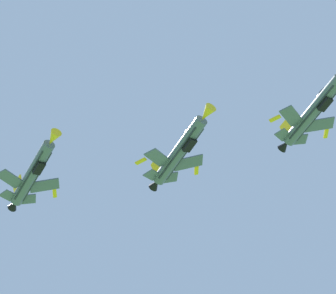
% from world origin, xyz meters
% --- Properties ---
extents(fighter_jet_left_wing, '(9.92, 15.38, 4.59)m').
position_xyz_m(fighter_jet_left_wing, '(27.81, 47.72, 86.60)').
color(fighter_jet_left_wing, '#4C5666').
extents(fighter_jet_right_wing, '(9.69, 15.38, 4.92)m').
position_xyz_m(fighter_jet_right_wing, '(10.35, 54.46, 82.98)').
color(fighter_jet_right_wing, '#4C5666').
extents(fighter_jet_left_outer, '(9.93, 15.38, 4.58)m').
position_xyz_m(fighter_jet_left_outer, '(-9.43, 62.20, 83.96)').
color(fighter_jet_left_outer, '#4C5666').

